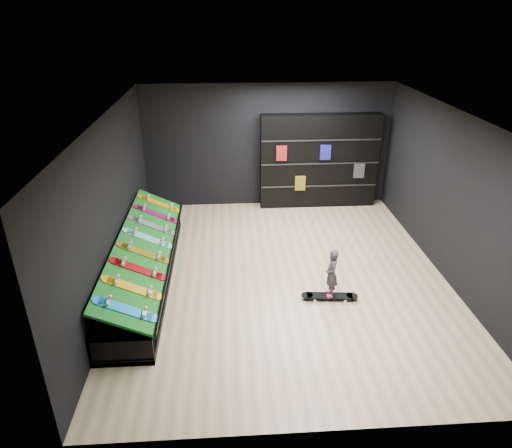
{
  "coord_description": "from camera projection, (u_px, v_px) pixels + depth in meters",
  "views": [
    {
      "loc": [
        -1.0,
        -7.28,
        4.62
      ],
      "look_at": [
        -0.5,
        0.2,
        1.0
      ],
      "focal_mm": 32.0,
      "sensor_mm": 36.0,
      "label": 1
    }
  ],
  "objects": [
    {
      "name": "display_board_7",
      "position": [
        159.0,
        203.0,
        9.85
      ],
      "size": [
        0.93,
        0.22,
        0.5
      ],
      "primitive_type": null,
      "rotation": [
        0.0,
        0.44,
        0.0
      ],
      "color": "yellow",
      "rests_on": "turf_ramp"
    },
    {
      "name": "display_board_6",
      "position": [
        156.0,
        214.0,
        9.36
      ],
      "size": [
        0.93,
        0.22,
        0.5
      ],
      "primitive_type": null,
      "rotation": [
        0.0,
        0.44,
        0.0
      ],
      "color": "#E5198C",
      "rests_on": "turf_ramp"
    },
    {
      "name": "display_board_1",
      "position": [
        132.0,
        288.0,
        6.92
      ],
      "size": [
        0.93,
        0.22,
        0.5
      ],
      "primitive_type": null,
      "rotation": [
        0.0,
        0.44,
        0.0
      ],
      "color": "orange",
      "rests_on": "turf_ramp"
    },
    {
      "name": "wall_front",
      "position": [
        326.0,
        332.0,
        4.82
      ],
      "size": [
        6.0,
        0.02,
        3.0
      ],
      "primitive_type": "cube",
      "color": "black",
      "rests_on": "ground"
    },
    {
      "name": "floor_skateboard",
      "position": [
        329.0,
        297.0,
        7.89
      ],
      "size": [
        1.0,
        0.31,
        0.09
      ],
      "primitive_type": null,
      "rotation": [
        0.0,
        0.0,
        -0.09
      ],
      "color": "black",
      "rests_on": "ground"
    },
    {
      "name": "display_board_0",
      "position": [
        126.0,
        309.0,
        6.44
      ],
      "size": [
        0.93,
        0.22,
        0.5
      ],
      "primitive_type": null,
      "rotation": [
        0.0,
        0.44,
        0.0
      ],
      "color": "blue",
      "rests_on": "turf_ramp"
    },
    {
      "name": "wall_back",
      "position": [
        267.0,
        146.0,
        11.1
      ],
      "size": [
        6.0,
        0.02,
        3.0
      ],
      "primitive_type": "cube",
      "color": "black",
      "rests_on": "ground"
    },
    {
      "name": "display_board_4",
      "position": [
        148.0,
        238.0,
        8.39
      ],
      "size": [
        0.93,
        0.22,
        0.5
      ],
      "primitive_type": null,
      "rotation": [
        0.0,
        0.44,
        0.0
      ],
      "color": "#0CB2E5",
      "rests_on": "turf_ramp"
    },
    {
      "name": "wall_right",
      "position": [
        452.0,
        198.0,
        8.14
      ],
      "size": [
        0.02,
        7.0,
        3.0
      ],
      "primitive_type": "cube",
      "color": "black",
      "rests_on": "ground"
    },
    {
      "name": "wall_left",
      "position": [
        111.0,
        207.0,
        7.78
      ],
      "size": [
        0.02,
        7.0,
        3.0
      ],
      "primitive_type": "cube",
      "color": "black",
      "rests_on": "ground"
    },
    {
      "name": "back_shelving",
      "position": [
        319.0,
        161.0,
        11.17
      ],
      "size": [
        2.87,
        0.34,
        2.3
      ],
      "primitive_type": "cube",
      "color": "black",
      "rests_on": "ground"
    },
    {
      "name": "display_board_2",
      "position": [
        138.0,
        269.0,
        7.41
      ],
      "size": [
        0.93,
        0.22,
        0.5
      ],
      "primitive_type": null,
      "rotation": [
        0.0,
        0.44,
        0.0
      ],
      "color": "red",
      "rests_on": "turf_ramp"
    },
    {
      "name": "child",
      "position": [
        331.0,
        282.0,
        7.76
      ],
      "size": [
        0.15,
        0.21,
        0.53
      ],
      "primitive_type": "imported",
      "rotation": [
        0.0,
        0.0,
        -1.61
      ],
      "color": "black",
      "rests_on": "floor_skateboard"
    },
    {
      "name": "display_rack",
      "position": [
        145.0,
        269.0,
        8.35
      ],
      "size": [
        0.9,
        4.5,
        0.5
      ],
      "primitive_type": null,
      "color": "black",
      "rests_on": "ground"
    },
    {
      "name": "display_board_3",
      "position": [
        144.0,
        253.0,
        7.9
      ],
      "size": [
        0.93,
        0.22,
        0.5
      ],
      "primitive_type": null,
      "rotation": [
        0.0,
        0.44,
        0.0
      ],
      "color": "yellow",
      "rests_on": "turf_ramp"
    },
    {
      "name": "turf_ramp",
      "position": [
        145.0,
        247.0,
        8.15
      ],
      "size": [
        0.92,
        4.5,
        0.46
      ],
      "primitive_type": "cube",
      "rotation": [
        0.0,
        0.44,
        0.0
      ],
      "color": "#0D5715",
      "rests_on": "display_rack"
    },
    {
      "name": "display_board_5",
      "position": [
        152.0,
        225.0,
        8.87
      ],
      "size": [
        0.93,
        0.22,
        0.5
      ],
      "primitive_type": null,
      "rotation": [
        0.0,
        0.44,
        0.0
      ],
      "color": "black",
      "rests_on": "turf_ramp"
    },
    {
      "name": "floor",
      "position": [
        283.0,
        275.0,
        8.61
      ],
      "size": [
        6.0,
        7.0,
        0.01
      ],
      "primitive_type": "cube",
      "color": "#CAB688",
      "rests_on": "ground"
    },
    {
      "name": "ceiling",
      "position": [
        288.0,
        116.0,
        7.31
      ],
      "size": [
        6.0,
        7.0,
        0.01
      ],
      "primitive_type": "cube",
      "color": "white",
      "rests_on": "ground"
    }
  ]
}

